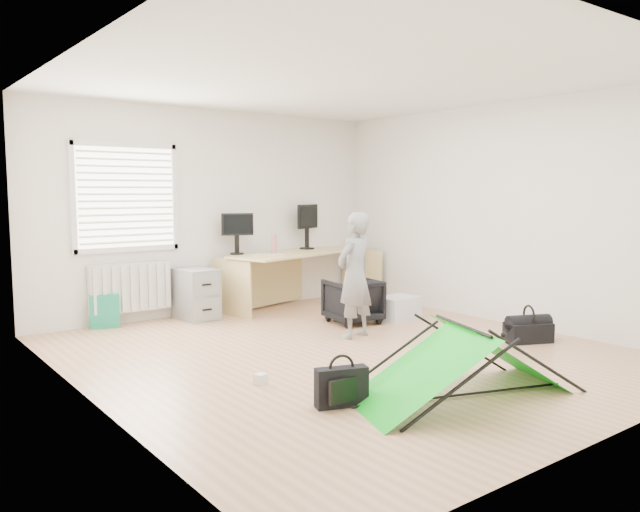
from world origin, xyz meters
TOP-DOWN VIEW (x-y plane):
  - ground at (0.00, 0.00)m, footprint 5.50×5.50m
  - back_wall at (0.00, 2.75)m, footprint 5.00×0.02m
  - window at (-1.20, 2.71)m, footprint 1.20×0.06m
  - radiator at (-1.20, 2.67)m, footprint 1.00×0.12m
  - desk at (1.15, 2.34)m, footprint 2.40×1.29m
  - filing_cabinet at (-0.44, 2.42)m, footprint 0.45×0.58m
  - monitor_left at (0.22, 2.52)m, footprint 0.43×0.24m
  - monitor_right at (1.42, 2.58)m, footprint 0.50×0.29m
  - keyboard at (0.48, 2.17)m, footprint 0.41×0.26m
  - thermos at (0.66, 2.29)m, footprint 0.09×0.09m
  - office_chair at (1.00, 1.03)m, footprint 0.67×0.68m
  - person at (0.52, 0.44)m, footprint 0.56×0.43m
  - kite at (-0.13, -1.61)m, footprint 2.02×1.38m
  - storage_crate at (1.59, 0.85)m, footprint 0.55×0.41m
  - tote_bag at (-1.54, 2.63)m, footprint 0.37×0.25m
  - laptop_bag at (-1.02, -1.21)m, footprint 0.42×0.25m
  - white_box at (-1.22, -0.37)m, footprint 0.11×0.11m
  - duffel_bag at (1.87, -0.87)m, footprint 0.54×0.42m

SIDE VIEW (x-z plane):
  - ground at x=0.00m, z-range 0.00..0.00m
  - white_box at x=-1.22m, z-range 0.00..0.09m
  - duffel_bag at x=1.87m, z-range 0.00..0.21m
  - storage_crate at x=1.59m, z-range 0.00..0.29m
  - laptop_bag at x=-1.02m, z-range 0.00..0.30m
  - tote_bag at x=-1.54m, z-range 0.00..0.40m
  - office_chair at x=1.00m, z-range 0.00..0.55m
  - kite at x=-0.13m, z-range 0.00..0.57m
  - filing_cabinet at x=-0.44m, z-range 0.00..0.65m
  - desk at x=1.15m, z-range 0.00..0.78m
  - radiator at x=-1.20m, z-range 0.15..0.75m
  - person at x=0.52m, z-range 0.00..1.40m
  - keyboard at x=0.48m, z-range 0.78..0.80m
  - thermos at x=0.66m, z-range 0.78..1.04m
  - monitor_left at x=0.22m, z-range 0.78..1.19m
  - monitor_right at x=1.42m, z-range 0.78..1.26m
  - back_wall at x=0.00m, z-range 0.00..2.70m
  - window at x=-1.20m, z-range 0.95..2.15m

